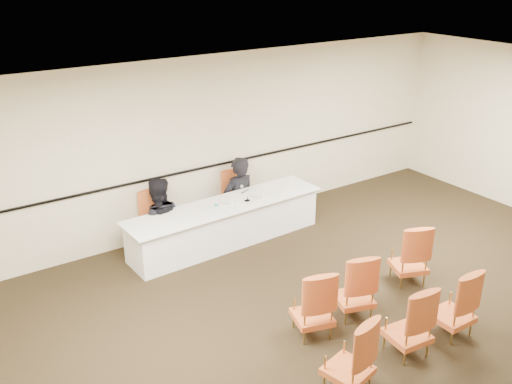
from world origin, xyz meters
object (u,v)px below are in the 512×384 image
(coffee_cup, at_px, (263,194))
(panelist_second_chair, at_px, (158,220))
(aud_chair_front_left, at_px, (313,302))
(microphone, at_px, (247,194))
(drinking_glass, at_px, (232,201))
(panelist_main_chair, at_px, (239,198))
(water_bottle, at_px, (216,202))
(aud_chair_back_right, at_px, (453,301))
(panel_table, at_px, (226,223))
(aud_chair_front_mid, at_px, (354,284))
(aud_chair_front_right, at_px, (410,253))
(aud_chair_back_left, at_px, (349,354))
(panelist_main, at_px, (239,204))
(panelist_second, at_px, (158,226))
(aud_chair_back_mid, at_px, (409,319))

(coffee_cup, bearing_deg, panelist_second_chair, 160.31)
(panelist_second_chair, height_order, aud_chair_front_left, same)
(microphone, height_order, drinking_glass, microphone)
(panelist_main_chair, relative_size, water_bottle, 4.67)
(drinking_glass, relative_size, aud_chair_back_right, 0.11)
(panel_table, xyz_separation_m, microphone, (0.37, -0.08, 0.47))
(panelist_second_chair, bearing_deg, water_bottle, -35.18)
(aud_chair_front_left, relative_size, aud_chair_front_mid, 1.00)
(water_bottle, distance_m, aud_chair_front_right, 3.10)
(microphone, xyz_separation_m, aud_chair_front_right, (1.20, -2.47, -0.34))
(drinking_glass, bearing_deg, aud_chair_back_left, -102.29)
(panelist_main, xyz_separation_m, panelist_second_chair, (-1.59, -0.06, 0.13))
(panelist_main_chair, relative_size, panelist_second, 0.56)
(coffee_cup, height_order, aud_chair_back_mid, aud_chair_back_mid)
(aud_chair_back_mid, bearing_deg, aud_chair_front_right, 47.60)
(panelist_main, bearing_deg, aud_chair_back_left, 69.88)
(aud_chair_front_left, xyz_separation_m, aud_chair_front_right, (1.97, 0.21, 0.00))
(microphone, bearing_deg, drinking_glass, 162.76)
(panelist_second_chair, bearing_deg, panelist_main, -0.00)
(aud_chair_back_mid, bearing_deg, panel_table, 100.56)
(panel_table, distance_m, aud_chair_back_mid, 3.70)
(panelist_main_chair, height_order, aud_chair_front_right, same)
(aud_chair_front_left, bearing_deg, aud_chair_back_left, -91.00)
(panelist_second, distance_m, panelist_second_chair, 0.11)
(panelist_second_chair, bearing_deg, microphone, -24.95)
(panelist_main_chair, bearing_deg, aud_chair_front_left, -108.80)
(panelist_main, xyz_separation_m, microphone, (-0.23, -0.63, 0.47))
(panelist_main, xyz_separation_m, aud_chair_back_mid, (-0.29, -4.24, 0.13))
(microphone, bearing_deg, aud_chair_back_left, -114.27)
(aud_chair_front_left, height_order, aud_chair_back_left, same)
(panelist_main_chair, bearing_deg, aud_chair_back_mid, -95.97)
(panelist_main_chair, xyz_separation_m, aud_chair_front_mid, (-0.28, -3.30, 0.00))
(panelist_second, xyz_separation_m, drinking_glass, (1.09, -0.53, 0.38))
(aud_chair_back_left, relative_size, aud_chair_back_right, 1.00)
(panel_table, bearing_deg, aud_chair_front_left, -100.35)
(aud_chair_front_left, distance_m, aud_chair_back_left, 1.05)
(microphone, relative_size, aud_chair_back_right, 0.27)
(panelist_main, xyz_separation_m, aud_chair_front_mid, (-0.28, -3.30, 0.13))
(aud_chair_front_right, distance_m, aud_chair_back_right, 1.28)
(panelist_second, relative_size, water_bottle, 8.32)
(microphone, relative_size, aud_chair_back_mid, 0.27)
(aud_chair_back_mid, bearing_deg, panelist_second, 113.13)
(aud_chair_front_mid, xyz_separation_m, aud_chair_back_right, (0.75, -0.99, 0.00))
(drinking_glass, bearing_deg, panelist_main, 49.70)
(panelist_second_chair, relative_size, drinking_glass, 9.50)
(panelist_main_chair, height_order, panelist_second_chair, same)
(panelist_second_chair, xyz_separation_m, microphone, (1.37, -0.58, 0.34))
(panelist_main_chair, bearing_deg, panelist_main, 0.00)
(panelist_second_chair, height_order, coffee_cup, panelist_second_chair)
(panelist_main, bearing_deg, coffee_cup, 93.16)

